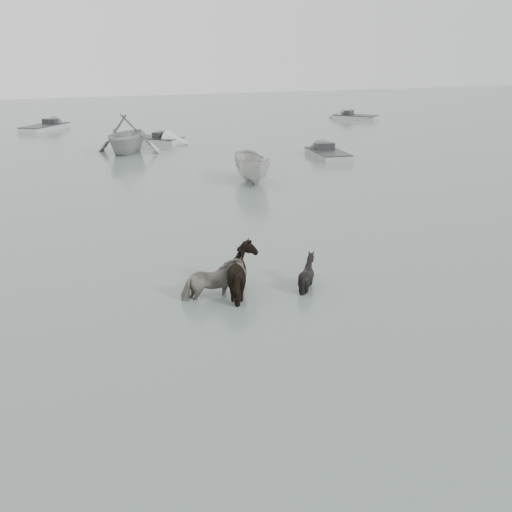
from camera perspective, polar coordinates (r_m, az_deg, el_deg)
name	(u,v)px	position (r m, az deg, el deg)	size (l,w,h in m)	color
ground	(269,324)	(15.01, 1.13, -6.06)	(140.00, 140.00, 0.00)	#586861
pony_pinto	(212,272)	(16.35, -3.91, -1.42)	(0.74, 1.62, 1.37)	black
pony_dark	(246,264)	(16.53, -0.88, -0.76)	(1.58, 1.35, 1.59)	black
pony_black	(307,265)	(17.10, 4.58, -0.82)	(0.97, 1.10, 1.21)	black
rowboat_trail	(127,132)	(39.36, -11.41, 10.73)	(4.02, 4.65, 2.45)	#9FA19F
boat_small	(253,166)	(30.35, -0.30, 7.99)	(1.46, 3.87, 1.50)	#B4B4AF
skiff_port	(328,151)	(37.34, 6.43, 9.25)	(5.15, 1.60, 0.75)	gray
skiff_mid	(151,137)	(43.50, -9.31, 10.41)	(5.89, 1.60, 0.75)	#B0B3B1
skiff_star	(356,115)	(57.14, 8.86, 12.28)	(5.11, 1.60, 0.75)	#A2A29E
skiff_far	(45,125)	(51.96, -18.29, 11.01)	(6.09, 1.60, 0.75)	#ABADAB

